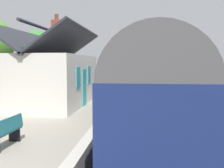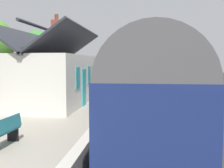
{
  "view_description": "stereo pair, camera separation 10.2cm",
  "coord_description": "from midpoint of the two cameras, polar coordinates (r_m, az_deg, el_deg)",
  "views": [
    {
      "loc": [
        -16.39,
        -0.58,
        3.42
      ],
      "look_at": [
        1.63,
        1.5,
        1.96
      ],
      "focal_mm": 42.41,
      "sensor_mm": 36.0,
      "label": 1
    },
    {
      "loc": [
        -16.38,
        -0.68,
        3.42
      ],
      "look_at": [
        1.63,
        1.5,
        1.96
      ],
      "focal_mm": 42.41,
      "sensor_mm": 36.0,
      "label": 2
    }
  ],
  "objects": [
    {
      "name": "rail_near",
      "position": [
        16.76,
        10.23,
        -7.01
      ],
      "size": [
        52.0,
        0.08,
        0.14
      ],
      "primitive_type": "cube",
      "color": "gray",
      "rests_on": "ground"
    },
    {
      "name": "bench_near_building",
      "position": [
        21.84,
        -3.27,
        -0.62
      ],
      "size": [
        1.4,
        0.44,
        0.88
      ],
      "color": "#26727F",
      "rests_on": "platform"
    },
    {
      "name": "platform_edge_coping",
      "position": [
        16.67,
        0.6,
        -3.86
      ],
      "size": [
        32.0,
        0.36,
        0.02
      ],
      "primitive_type": "cube",
      "color": "beige",
      "rests_on": "platform"
    },
    {
      "name": "platform",
      "position": [
        17.22,
        -8.04,
        -5.27
      ],
      "size": [
        32.0,
        5.54,
        0.96
      ],
      "primitive_type": "cube",
      "color": "#A39B8C",
      "rests_on": "ground"
    },
    {
      "name": "lamp_post_platform",
      "position": [
        23.32,
        0.56,
        4.21
      ],
      "size": [
        0.32,
        0.5,
        3.25
      ],
      "color": "black",
      "rests_on": "platform"
    },
    {
      "name": "station_building",
      "position": [
        16.1,
        -12.88,
        1.34
      ],
      "size": [
        8.01,
        4.4,
        5.49
      ],
      "color": "silver",
      "rests_on": "platform"
    },
    {
      "name": "planter_edge_near",
      "position": [
        20.75,
        -2.55,
        -1.22
      ],
      "size": [
        0.51,
        0.51,
        0.76
      ],
      "color": "#9E5138",
      "rests_on": "platform"
    },
    {
      "name": "station_sign_board",
      "position": [
        25.35,
        1.37,
        1.73
      ],
      "size": [
        0.96,
        0.06,
        1.57
      ],
      "color": "black",
      "rests_on": "platform"
    },
    {
      "name": "rail_far",
      "position": [
        16.73,
        5.26,
        -6.97
      ],
      "size": [
        52.0,
        0.08,
        0.14
      ],
      "primitive_type": "cube",
      "color": "gray",
      "rests_on": "ground"
    },
    {
      "name": "train",
      "position": [
        15.87,
        7.85,
        0.22
      ],
      "size": [
        21.06,
        2.73,
        4.32
      ],
      "color": "black",
      "rests_on": "ground"
    },
    {
      "name": "planter_bench_right",
      "position": [
        24.09,
        -8.76,
        -0.12
      ],
      "size": [
        0.65,
        0.65,
        0.94
      ],
      "color": "#9E5138",
      "rests_on": "platform"
    },
    {
      "name": "tree_far_right",
      "position": [
        28.44,
        -15.88,
        7.2
      ],
      "size": [
        3.16,
        3.28,
        6.75
      ],
      "color": "#4C3828",
      "rests_on": "ground"
    },
    {
      "name": "bench_mid_platform",
      "position": [
        8.43,
        -21.82,
        -9.37
      ],
      "size": [
        1.41,
        0.48,
        0.88
      ],
      "color": "#26727F",
      "rests_on": "platform"
    },
    {
      "name": "ground_plane",
      "position": [
        16.75,
        4.64,
        -7.19
      ],
      "size": [
        160.0,
        160.0,
        0.0
      ],
      "primitive_type": "plane",
      "color": "#383330"
    }
  ]
}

